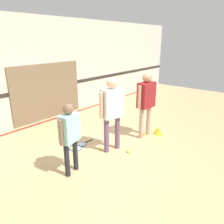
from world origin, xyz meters
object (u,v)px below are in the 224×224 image
(racket_spare_on_floor, at_px, (75,148))
(training_cone, at_px, (158,130))
(person_student_left, at_px, (70,132))
(person_student_right, at_px, (146,98))
(tennis_ball_near_instructor, at_px, (128,151))
(tennis_ball_stray_left, at_px, (100,149))
(tennis_ball_by_spare_racket, at_px, (72,149))
(racket_second_spare, at_px, (82,144))
(tennis_ball_stray_right, at_px, (144,134))
(person_instructor, at_px, (112,107))

(racket_spare_on_floor, relative_size, training_cone, 2.08)
(person_student_left, relative_size, person_student_right, 0.83)
(tennis_ball_near_instructor, height_order, tennis_ball_stray_left, same)
(racket_spare_on_floor, distance_m, tennis_ball_by_spare_racket, 0.11)
(person_student_left, relative_size, racket_spare_on_floor, 2.77)
(racket_second_spare, relative_size, tennis_ball_stray_right, 7.74)
(person_instructor, height_order, tennis_ball_stray_right, person_instructor)
(racket_second_spare, bearing_deg, person_student_right, -30.39)
(person_instructor, xyz_separation_m, tennis_ball_by_spare_racket, (-0.63, 0.73, -1.04))
(person_student_right, xyz_separation_m, tennis_ball_stray_left, (-1.37, 0.38, -1.03))
(racket_second_spare, bearing_deg, racket_spare_on_floor, -170.31)
(person_student_right, distance_m, racket_spare_on_floor, 2.19)
(person_student_right, height_order, training_cone, person_student_right)
(person_instructor, distance_m, racket_spare_on_floor, 1.39)
(tennis_ball_stray_left, distance_m, tennis_ball_stray_right, 1.44)
(person_instructor, distance_m, tennis_ball_stray_right, 1.59)
(racket_spare_on_floor, bearing_deg, racket_second_spare, -80.00)
(person_instructor, xyz_separation_m, tennis_ball_near_instructor, (0.13, -0.38, -1.04))
(tennis_ball_near_instructor, bearing_deg, racket_spare_on_floor, 120.68)
(tennis_ball_by_spare_racket, bearing_deg, tennis_ball_stray_left, -51.34)
(person_instructor, xyz_separation_m, training_cone, (1.52, -0.40, -0.96))
(training_cone, bearing_deg, tennis_ball_by_spare_racket, 152.15)
(person_student_left, xyz_separation_m, racket_second_spare, (0.95, 0.75, -0.87))
(tennis_ball_stray_left, bearing_deg, training_cone, -19.27)
(person_student_left, xyz_separation_m, tennis_ball_near_instructor, (1.36, -0.40, -0.84))
(person_student_left, bearing_deg, tennis_ball_near_instructor, -27.91)
(person_instructor, distance_m, person_student_right, 1.18)
(tennis_ball_near_instructor, bearing_deg, person_student_left, 163.68)
(racket_spare_on_floor, height_order, training_cone, training_cone)
(tennis_ball_near_instructor, bearing_deg, tennis_ball_stray_right, 11.77)
(person_instructor, relative_size, tennis_ball_stray_right, 26.22)
(tennis_ball_by_spare_racket, bearing_deg, person_instructor, -49.29)
(person_student_left, relative_size, training_cone, 5.75)
(person_instructor, distance_m, racket_second_spare, 1.33)
(tennis_ball_by_spare_racket, bearing_deg, tennis_ball_stray_right, -26.14)
(tennis_ball_stray_right, bearing_deg, racket_spare_on_floor, 152.57)
(racket_spare_on_floor, distance_m, tennis_ball_near_instructor, 1.29)
(person_instructor, height_order, training_cone, person_instructor)
(racket_spare_on_floor, xyz_separation_m, tennis_ball_stray_right, (1.72, -0.89, 0.02))
(person_student_right, bearing_deg, person_instructor, -3.39)
(training_cone, bearing_deg, person_student_right, 147.40)
(person_student_right, xyz_separation_m, tennis_ball_stray_right, (0.03, 0.01, -1.03))
(tennis_ball_near_instructor, xyz_separation_m, tennis_ball_by_spare_racket, (-0.76, 1.12, 0.00))
(person_student_left, relative_size, tennis_ball_near_instructor, 21.49)
(person_instructor, bearing_deg, tennis_ball_stray_right, 6.56)
(tennis_ball_near_instructor, height_order, tennis_ball_stray_right, same)
(tennis_ball_near_instructor, height_order, training_cone, training_cone)
(person_instructor, bearing_deg, tennis_ball_stray_left, 149.94)
(racket_second_spare, xyz_separation_m, training_cone, (1.79, -1.16, 0.10))
(racket_spare_on_floor, bearing_deg, tennis_ball_stray_right, -114.34)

